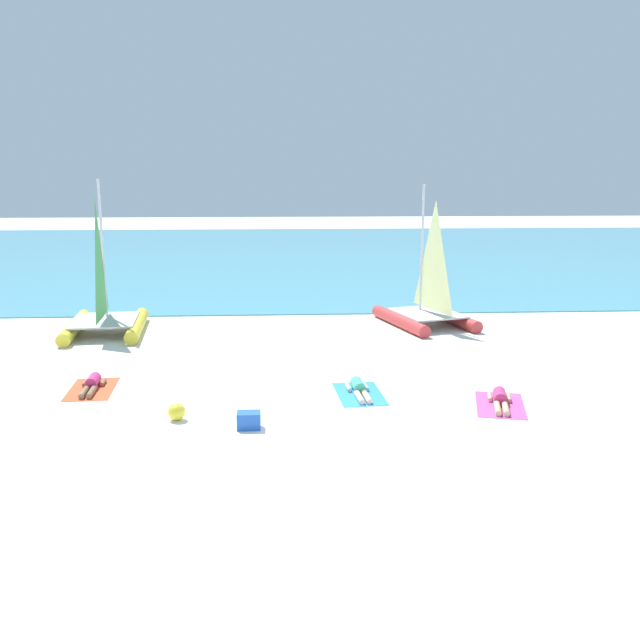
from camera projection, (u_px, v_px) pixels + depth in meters
The scene contains 12 objects.
ground_plane at pixel (313, 325), 24.75m from camera, with size 120.00×120.00×0.00m, color white.
ocean_water at pixel (298, 254), 46.01m from camera, with size 120.00×40.00×0.05m, color #4C9EB7.
sailboat_yellow at pixel (104, 311), 23.32m from camera, with size 2.90×4.18×5.15m.
sailboat_red at pixel (427, 305), 24.58m from camera, with size 3.41×4.33×4.95m.
towel_left at pixel (92, 389), 17.48m from camera, with size 1.10×1.90×0.01m, color #EA5933.
sunbather_left at pixel (92, 384), 17.51m from camera, with size 0.57×1.57×0.30m.
towel_middle at pixel (359, 394), 17.10m from camera, with size 1.10×1.90×0.01m, color #338CD8.
sunbather_middle at pixel (359, 388), 17.14m from camera, with size 0.57×1.57×0.30m.
towel_right at pixel (500, 405), 16.29m from camera, with size 1.10×1.90×0.01m, color #D84C99.
sunbather_right at pixel (500, 399), 16.33m from camera, with size 0.76×1.56×0.30m.
beach_ball at pixel (177, 412), 15.28m from camera, with size 0.39×0.39×0.39m, color yellow.
cooler_box at pixel (249, 420), 14.79m from camera, with size 0.50×0.36×0.36m, color blue.
Camera 1 is at (-1.08, -14.13, 5.38)m, focal length 38.93 mm.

